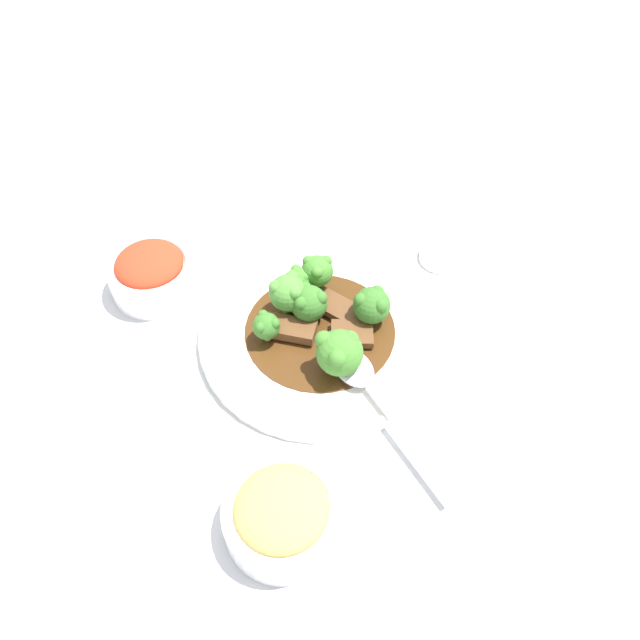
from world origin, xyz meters
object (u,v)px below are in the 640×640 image
(sauce_dish, at_px, (442,256))
(beef_strip_1, at_px, (290,329))
(beef_strip_2, at_px, (352,334))
(serving_spoon, at_px, (362,379))
(broccoli_floret_3, at_px, (309,303))
(broccoli_floret_1, at_px, (317,271))
(broccoli_floret_2, at_px, (288,292))
(side_bowl_kimchi, at_px, (152,272))
(broccoli_floret_6, at_px, (266,326))
(beef_strip_0, at_px, (336,307))
(main_plate, at_px, (320,332))
(broccoli_floret_0, at_px, (299,280))
(side_bowl_appetizer, at_px, (282,515))
(broccoli_floret_4, at_px, (337,353))
(broccoli_floret_5, at_px, (372,305))

(sauce_dish, bearing_deg, beef_strip_1, 105.37)
(beef_strip_2, xyz_separation_m, serving_spoon, (-0.07, 0.01, 0.00))
(beef_strip_1, distance_m, broccoli_floret_3, 0.04)
(broccoli_floret_1, distance_m, broccoli_floret_2, 0.05)
(broccoli_floret_3, relative_size, side_bowl_kimchi, 0.42)
(sauce_dish, bearing_deg, broccoli_floret_6, 103.66)
(broccoli_floret_3, relative_size, broccoli_floret_6, 1.23)
(beef_strip_0, bearing_deg, main_plate, 125.46)
(broccoli_floret_0, bearing_deg, broccoli_floret_6, 133.15)
(broccoli_floret_2, bearing_deg, broccoli_floret_1, -62.26)
(main_plate, relative_size, side_bowl_appetizer, 2.55)
(broccoli_floret_1, bearing_deg, broccoli_floret_3, 148.67)
(broccoli_floret_1, height_order, broccoli_floret_4, broccoli_floret_4)
(side_bowl_appetizer, bearing_deg, beef_strip_0, -31.65)
(main_plate, xyz_separation_m, beef_strip_1, (0.01, 0.04, 0.02))
(side_bowl_kimchi, height_order, side_bowl_appetizer, side_bowl_kimchi)
(broccoli_floret_0, distance_m, serving_spoon, 0.16)
(broccoli_floret_3, relative_size, side_bowl_appetizer, 0.41)
(broccoli_floret_6, relative_size, serving_spoon, 0.18)
(broccoli_floret_1, height_order, side_bowl_appetizer, broccoli_floret_1)
(beef_strip_0, bearing_deg, broccoli_floret_3, 89.18)
(broccoli_floret_3, xyz_separation_m, broccoli_floret_4, (-0.09, -0.00, 0.01))
(beef_strip_2, bearing_deg, serving_spoon, 167.95)
(broccoli_floret_0, distance_m, sauce_dish, 0.22)
(broccoli_floret_3, height_order, sauce_dish, broccoli_floret_3)
(broccoli_floret_0, xyz_separation_m, broccoli_floret_4, (-0.13, -0.00, 0.01))
(beef_strip_1, height_order, broccoli_floret_1, broccoli_floret_1)
(broccoli_floret_3, height_order, serving_spoon, broccoli_floret_3)
(broccoli_floret_1, bearing_deg, side_bowl_kimchi, 66.10)
(broccoli_floret_6, height_order, sauce_dish, broccoli_floret_6)
(broccoli_floret_2, relative_size, side_bowl_kimchi, 0.50)
(beef_strip_1, relative_size, beef_strip_2, 1.16)
(beef_strip_0, bearing_deg, broccoli_floret_1, 12.86)
(broccoli_floret_2, distance_m, broccoli_floret_6, 0.05)
(broccoli_floret_1, xyz_separation_m, side_bowl_kimchi, (0.09, 0.20, -0.02))
(beef_strip_0, relative_size, serving_spoon, 0.36)
(broccoli_floret_3, height_order, broccoli_floret_5, same)
(broccoli_floret_0, relative_size, broccoli_floret_2, 0.73)
(beef_strip_2, bearing_deg, broccoli_floret_6, 71.47)
(side_bowl_appetizer, height_order, sauce_dish, side_bowl_appetizer)
(main_plate, relative_size, sauce_dish, 4.83)
(side_bowl_kimchi, bearing_deg, broccoli_floret_0, -117.20)
(broccoli_floret_0, xyz_separation_m, broccoli_floret_3, (-0.04, 0.00, 0.00))
(broccoli_floret_4, bearing_deg, sauce_dish, -56.58)
(broccoli_floret_2, distance_m, broccoli_floret_4, 0.11)
(beef_strip_2, bearing_deg, sauce_dish, -60.46)
(sauce_dish, bearing_deg, main_plate, 109.48)
(broccoli_floret_0, bearing_deg, main_plate, -174.91)
(main_plate, xyz_separation_m, beef_strip_2, (-0.03, -0.03, 0.01))
(beef_strip_2, bearing_deg, broccoli_floret_0, 23.00)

